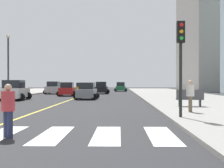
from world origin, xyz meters
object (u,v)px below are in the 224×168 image
at_px(park_bench, 190,98).
at_px(car_white_second, 14,91).
at_px(pedestrian_crossing, 8,108).
at_px(street_lamp, 8,60).
at_px(traffic_light_near_corner, 181,49).
at_px(car_silver_third, 54,88).
at_px(car_red_nearest, 67,90).
at_px(car_yellow_seventh, 81,88).
at_px(pedestrian_waiting_east, 190,95).
at_px(car_gray_sixth, 87,91).
at_px(car_green_fourth, 121,87).
at_px(car_black_fifth, 101,88).

bearing_deg(park_bench, car_white_second, 60.90).
xyz_separation_m(pedestrian_crossing, street_lamp, (-9.61, 28.50, 3.48)).
height_order(traffic_light_near_corner, park_bench, traffic_light_near_corner).
bearing_deg(car_silver_third, car_red_nearest, -65.79).
height_order(car_red_nearest, car_silver_third, car_silver_third).
height_order(car_yellow_seventh, pedestrian_waiting_east, pedestrian_waiting_east).
xyz_separation_m(car_white_second, car_yellow_seventh, (3.88, 23.41, -0.13)).
height_order(car_gray_sixth, park_bench, car_gray_sixth).
xyz_separation_m(car_green_fourth, car_black_fifth, (-3.01, -13.04, 0.02)).
bearing_deg(car_red_nearest, street_lamp, -152.46).
distance_m(car_gray_sixth, street_lamp, 11.36).
height_order(car_silver_third, car_black_fifth, car_silver_third).
relative_size(car_red_nearest, car_silver_third, 0.95).
bearing_deg(car_gray_sixth, pedestrian_crossing, 91.51).
distance_m(car_silver_third, car_green_fourth, 17.25).
bearing_deg(car_black_fifth, pedestrian_crossing, 89.08).
distance_m(car_red_nearest, car_silver_third, 8.04).
bearing_deg(pedestrian_waiting_east, pedestrian_crossing, 146.35).
distance_m(car_white_second, car_silver_third, 17.34).
bearing_deg(car_gray_sixth, park_bench, 125.67).
distance_m(car_green_fourth, car_black_fifth, 13.38).
height_order(car_silver_third, pedestrian_waiting_east, car_silver_third).
height_order(car_white_second, car_gray_sixth, car_white_second).
relative_size(car_green_fourth, street_lamp, 0.55).
bearing_deg(traffic_light_near_corner, street_lamp, -55.85).
bearing_deg(street_lamp, car_red_nearest, 29.33).
bearing_deg(park_bench, street_lamp, 52.19).
relative_size(car_black_fifth, car_yellow_seventh, 1.08).
height_order(car_silver_third, car_green_fourth, car_silver_third).
height_order(car_silver_third, pedestrian_crossing, car_silver_third).
xyz_separation_m(car_white_second, car_black_fifth, (7.54, 18.27, -0.06)).
height_order(car_gray_sixth, traffic_light_near_corner, traffic_light_near_corner).
bearing_deg(traffic_light_near_corner, car_gray_sixth, -71.80).
xyz_separation_m(car_white_second, car_gray_sixth, (6.98, 1.75, -0.11)).
relative_size(car_yellow_seventh, park_bench, 2.07).
height_order(car_green_fourth, car_yellow_seventh, car_green_fourth).
distance_m(car_black_fifth, car_yellow_seventh, 6.31).
bearing_deg(car_red_nearest, car_yellow_seventh, 87.27).
height_order(car_black_fifth, street_lamp, street_lamp).
xyz_separation_m(car_silver_third, car_yellow_seventh, (3.44, 6.08, -0.09)).
height_order(car_black_fifth, pedestrian_waiting_east, pedestrian_waiting_east).
xyz_separation_m(car_yellow_seventh, park_bench, (11.17, -33.69, -0.10)).
distance_m(car_green_fourth, pedestrian_waiting_east, 45.99).
height_order(car_yellow_seventh, traffic_light_near_corner, traffic_light_near_corner).
distance_m(car_white_second, traffic_light_near_corner, 21.77).
bearing_deg(car_black_fifth, car_green_fourth, -102.93).
relative_size(car_silver_third, car_black_fifth, 1.03).
xyz_separation_m(car_white_second, pedestrian_crossing, (6.85, -22.14, 0.02)).
xyz_separation_m(car_green_fourth, park_bench, (4.50, -41.59, -0.14)).
bearing_deg(street_lamp, car_yellow_seventh, 68.73).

